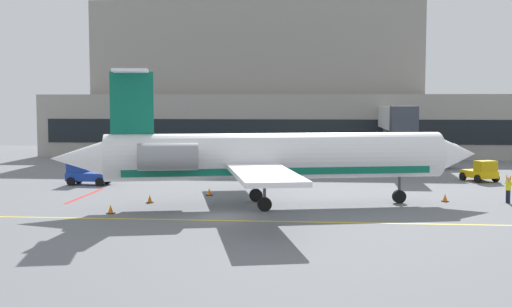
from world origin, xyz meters
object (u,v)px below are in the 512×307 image
object	(u,v)px
baggage_tug	(481,172)
pushback_tractor	(85,173)
fuel_tank	(429,154)
marshaller	(508,189)
regional_jet	(268,157)

from	to	relation	value
baggage_tug	pushback_tractor	size ratio (longest dim) A/B	0.91
pushback_tractor	fuel_tank	bearing A→B (deg)	27.27
marshaller	regional_jet	bearing A→B (deg)	-170.27
marshaller	fuel_tank	bearing A→B (deg)	93.53
fuel_tank	marshaller	xyz separation A→B (m)	(1.41, -22.83, -0.53)
pushback_tractor	marshaller	size ratio (longest dim) A/B	1.96
regional_jet	baggage_tug	xyz separation A→B (m)	(17.39, 14.98, -2.43)
fuel_tank	baggage_tug	bearing A→B (deg)	-76.14
regional_jet	pushback_tractor	bearing A→B (deg)	148.80
baggage_tug	fuel_tank	world-z (taller)	fuel_tank
baggage_tug	marshaller	bearing A→B (deg)	-95.66
regional_jet	pushback_tractor	xyz separation A→B (m)	(-16.04, 9.72, -2.30)
baggage_tug	fuel_tank	bearing A→B (deg)	103.86
fuel_tank	marshaller	distance (m)	22.88
regional_jet	fuel_tank	world-z (taller)	regional_jet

